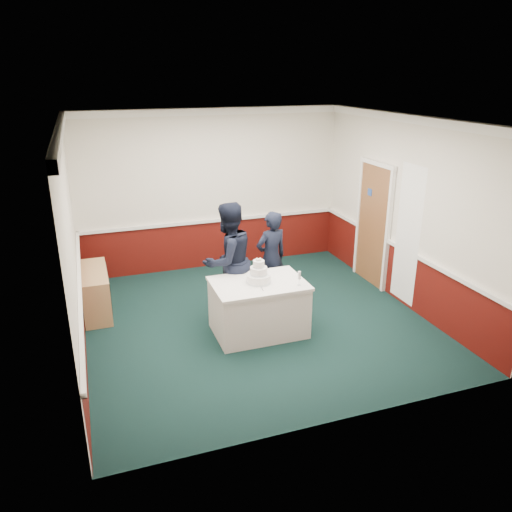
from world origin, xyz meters
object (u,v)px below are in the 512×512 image
object	(u,v)px
sideboard	(96,292)
person_woman	(271,258)
cake_table	(259,307)
person_man	(228,261)
champagne_flute	(299,276)
cake_knife	(261,288)
wedding_cake	(259,275)

from	to	relation	value
sideboard	person_woman	size ratio (longest dim) A/B	0.77
sideboard	cake_table	bearing A→B (deg)	-33.48
person_woman	person_man	bearing A→B (deg)	3.39
champagne_flute	person_woman	size ratio (longest dim) A/B	0.13
person_woman	cake_table	bearing A→B (deg)	45.70
champagne_flute	cake_table	bearing A→B (deg)	150.75
cake_knife	person_man	world-z (taller)	person_man
champagne_flute	person_man	distance (m)	1.21
cake_knife	champagne_flute	distance (m)	0.55
person_woman	cake_knife	bearing A→B (deg)	49.21
wedding_cake	person_woman	xyz separation A→B (m)	(0.54, 0.91, -0.13)
champagne_flute	person_woman	world-z (taller)	person_woman
sideboard	champagne_flute	distance (m)	3.26
cake_knife	champagne_flute	bearing A→B (deg)	-2.84
sideboard	cake_table	size ratio (longest dim) A/B	0.91
cake_table	cake_knife	world-z (taller)	cake_knife
wedding_cake	champagne_flute	size ratio (longest dim) A/B	1.78
cake_knife	person_woman	distance (m)	1.24
wedding_cake	person_man	distance (m)	0.71
cake_table	person_man	size ratio (longest dim) A/B	0.73
sideboard	cake_knife	distance (m)	2.76
person_man	sideboard	bearing A→B (deg)	-44.90
sideboard	champagne_flute	xyz separation A→B (m)	(2.70, -1.73, 0.58)
cake_table	person_woman	world-z (taller)	person_woman
person_man	cake_table	bearing A→B (deg)	88.23
wedding_cake	champagne_flute	bearing A→B (deg)	-29.25
cake_table	cake_knife	bearing A→B (deg)	-98.53
sideboard	wedding_cake	bearing A→B (deg)	-33.48
sideboard	champagne_flute	world-z (taller)	champagne_flute
sideboard	wedding_cake	world-z (taller)	wedding_cake
champagne_flute	person_man	world-z (taller)	person_man
sideboard	wedding_cake	size ratio (longest dim) A/B	3.30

